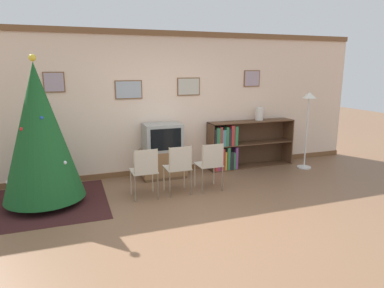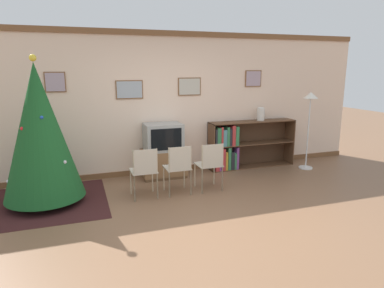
{
  "view_description": "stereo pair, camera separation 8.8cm",
  "coord_description": "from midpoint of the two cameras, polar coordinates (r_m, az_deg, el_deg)",
  "views": [
    {
      "loc": [
        -1.62,
        -3.98,
        2.03
      ],
      "look_at": [
        0.27,
        1.29,
        0.78
      ],
      "focal_mm": 32.0,
      "sensor_mm": 36.0,
      "label": 1
    },
    {
      "loc": [
        -1.54,
        -4.01,
        2.03
      ],
      "look_at": [
        0.27,
        1.29,
        0.78
      ],
      "focal_mm": 32.0,
      "sensor_mm": 36.0,
      "label": 2
    }
  ],
  "objects": [
    {
      "name": "ground_plane",
      "position": [
        4.75,
        2.52,
        -12.72
      ],
      "size": [
        24.0,
        24.0,
        0.0
      ],
      "primitive_type": "plane",
      "color": "brown"
    },
    {
      "name": "wall_back",
      "position": [
        6.6,
        -4.97,
        6.66
      ],
      "size": [
        8.65,
        0.11,
        2.7
      ],
      "color": "beige",
      "rests_on": "ground_plane"
    },
    {
      "name": "area_rug",
      "position": [
        5.76,
        -22.63,
        -9.01
      ],
      "size": [
        1.78,
        1.77,
        0.01
      ],
      "color": "#381919",
      "rests_on": "ground_plane"
    },
    {
      "name": "christmas_tree",
      "position": [
        5.47,
        -23.6,
        1.83
      ],
      "size": [
        1.17,
        1.17,
        2.21
      ],
      "color": "maroon",
      "rests_on": "area_rug"
    },
    {
      "name": "tv_console",
      "position": [
        6.5,
        -4.37,
        -3.23
      ],
      "size": [
        0.82,
        0.5,
        0.52
      ],
      "color": "brown",
      "rests_on": "ground_plane"
    },
    {
      "name": "television",
      "position": [
        6.37,
        -4.44,
        1.18
      ],
      "size": [
        0.69,
        0.49,
        0.5
      ],
      "color": "#9E9E99",
      "rests_on": "tv_console"
    },
    {
      "name": "folding_chair_left",
      "position": [
        5.4,
        -7.47,
        -4.29
      ],
      "size": [
        0.4,
        0.4,
        0.82
      ],
      "color": "#BCB29E",
      "rests_on": "ground_plane"
    },
    {
      "name": "folding_chair_center",
      "position": [
        5.52,
        -1.81,
        -3.78
      ],
      "size": [
        0.4,
        0.4,
        0.82
      ],
      "color": "#BCB29E",
      "rests_on": "ground_plane"
    },
    {
      "name": "folding_chair_right",
      "position": [
        5.7,
        3.53,
        -3.27
      ],
      "size": [
        0.4,
        0.4,
        0.82
      ],
      "color": "#BCB29E",
      "rests_on": "ground_plane"
    },
    {
      "name": "bookshelf",
      "position": [
        7.05,
        7.8,
        -0.35
      ],
      "size": [
        1.84,
        0.36,
        0.96
      ],
      "color": "brown",
      "rests_on": "ground_plane"
    },
    {
      "name": "vase",
      "position": [
        7.23,
        11.72,
        4.95
      ],
      "size": [
        0.16,
        0.16,
        0.27
      ],
      "color": "silver",
      "rests_on": "bookshelf"
    },
    {
      "name": "standing_lamp",
      "position": [
        7.25,
        19.36,
        5.3
      ],
      "size": [
        0.28,
        0.28,
        1.56
      ],
      "color": "silver",
      "rests_on": "ground_plane"
    }
  ]
}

